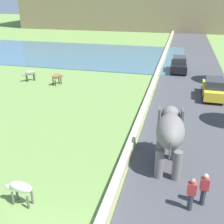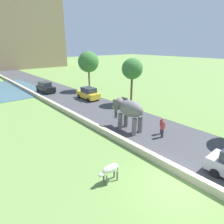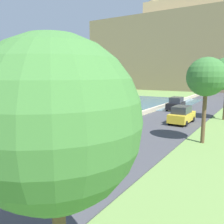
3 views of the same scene
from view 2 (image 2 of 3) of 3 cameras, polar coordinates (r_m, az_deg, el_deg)
name	(u,v)px [view 2 (image 2 of 3)]	position (r m, az deg, el deg)	size (l,w,h in m)	color
ground_plane	(176,188)	(12.26, 18.77, -20.81)	(220.00, 220.00, 0.00)	#6B8E47
road_surface	(75,99)	(28.81, -10.99, 3.77)	(7.00, 120.00, 0.06)	#424247
barrier_wall	(57,106)	(25.41, -16.18, 1.74)	(0.40, 110.00, 0.53)	beige
elephant	(129,110)	(17.57, 4.99, 0.61)	(1.57, 3.51, 2.99)	slate
person_beside_elephant	(162,126)	(17.66, 14.74, -3.95)	(0.36, 0.22, 1.63)	#33333D
person_trailing	(163,129)	(17.02, 14.95, -4.89)	(0.36, 0.22, 1.63)	#33333D
car_yellow	(88,93)	(28.39, -7.13, 5.56)	(1.83, 4.02, 1.80)	gold
car_black	(45,87)	(34.16, -19.34, 7.00)	(1.94, 4.07, 1.80)	black
cow_white	(110,170)	(11.60, -0.68, -16.94)	(1.40, 0.52, 1.15)	silver
tree_mid	(132,69)	(25.35, 6.08, 12.68)	(2.73, 2.73, 6.11)	brown
tree_far	(88,62)	(33.31, -7.08, 14.67)	(3.49, 3.49, 6.69)	brown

